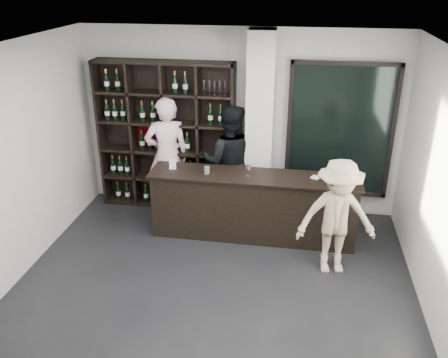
% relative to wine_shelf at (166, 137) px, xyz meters
% --- Properties ---
extents(floor, '(5.00, 5.50, 0.01)m').
position_rel_wine_shelf_xyz_m(floor, '(1.15, -2.57, -1.20)').
color(floor, black).
rests_on(floor, ground).
extents(wine_shelf, '(2.20, 0.35, 2.40)m').
position_rel_wine_shelf_xyz_m(wine_shelf, '(0.00, 0.00, 0.00)').
color(wine_shelf, black).
rests_on(wine_shelf, floor).
extents(structural_column, '(0.40, 0.40, 2.90)m').
position_rel_wine_shelf_xyz_m(structural_column, '(1.50, -0.10, 0.25)').
color(structural_column, silver).
rests_on(structural_column, floor).
extents(glass_panel, '(1.60, 0.08, 2.10)m').
position_rel_wine_shelf_xyz_m(glass_panel, '(2.70, 0.12, 0.20)').
color(glass_panel, black).
rests_on(glass_panel, floor).
extents(tasting_counter, '(3.00, 0.63, 0.99)m').
position_rel_wine_shelf_xyz_m(tasting_counter, '(1.50, -0.82, -0.71)').
color(tasting_counter, black).
rests_on(tasting_counter, floor).
extents(taster_pink, '(0.80, 0.65, 1.89)m').
position_rel_wine_shelf_xyz_m(taster_pink, '(0.05, -0.17, -0.25)').
color(taster_pink, '#FFCEDC').
rests_on(taster_pink, floor).
extents(taster_black, '(0.92, 0.74, 1.82)m').
position_rel_wine_shelf_xyz_m(taster_black, '(1.05, -0.17, -0.29)').
color(taster_black, black).
rests_on(taster_black, floor).
extents(customer, '(1.10, 0.75, 1.56)m').
position_rel_wine_shelf_xyz_m(customer, '(2.63, -1.52, -0.42)').
color(customer, tan).
rests_on(customer, floor).
extents(wine_glass, '(0.10, 0.10, 0.19)m').
position_rel_wine_shelf_xyz_m(wine_glass, '(1.42, -0.86, -0.12)').
color(wine_glass, white).
rests_on(wine_glass, tasting_counter).
extents(spit_cup, '(0.10, 0.10, 0.11)m').
position_rel_wine_shelf_xyz_m(spit_cup, '(0.83, -0.86, -0.16)').
color(spit_cup, '#9DB3BC').
rests_on(spit_cup, tasting_counter).
extents(napkin_stack, '(0.14, 0.14, 0.02)m').
position_rel_wine_shelf_xyz_m(napkin_stack, '(2.36, -0.77, -0.21)').
color(napkin_stack, white).
rests_on(napkin_stack, tasting_counter).
extents(card_stand, '(0.10, 0.07, 0.15)m').
position_rel_wine_shelf_xyz_m(card_stand, '(0.30, -0.77, -0.14)').
color(card_stand, white).
rests_on(card_stand, tasting_counter).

